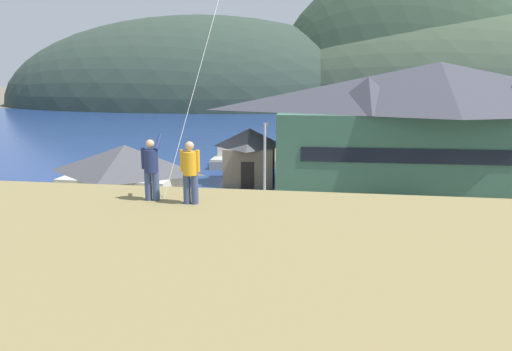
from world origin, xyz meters
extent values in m
plane|color=#66604C|center=(0.00, 0.00, 0.00)|extent=(600.00, 600.00, 0.00)
cube|color=gray|center=(0.00, 5.00, 0.05)|extent=(40.00, 20.00, 0.10)
cube|color=navy|center=(0.00, 60.00, 0.01)|extent=(360.00, 84.00, 0.03)
ellipsoid|color=#2D3D33|center=(-35.98, 121.08, 0.00)|extent=(119.78, 61.28, 52.09)
ellipsoid|color=#334733|center=(26.57, 120.76, 0.00)|extent=(81.51, 45.03, 81.22)
ellipsoid|color=#3D4C38|center=(38.88, 120.79, 0.00)|extent=(116.87, 61.19, 54.15)
cube|color=#38604C|center=(11.90, 20.71, 3.24)|extent=(25.70, 9.58, 6.49)
cube|color=black|center=(12.03, 16.27, 3.57)|extent=(21.62, 0.76, 1.10)
pyramid|color=#3D3D47|center=(11.90, 20.71, 8.46)|extent=(27.26, 10.51, 3.96)
pyramid|color=#3D3D47|center=(6.22, 18.99, 7.89)|extent=(4.98, 4.98, 2.77)
cube|color=beige|center=(-9.51, 8.52, 1.66)|extent=(6.98, 5.29, 3.33)
pyramid|color=#47474C|center=(-9.51, 8.52, 4.22)|extent=(7.54, 5.82, 1.80)
cube|color=black|center=(-9.57, 5.93, 1.16)|extent=(1.10, 0.08, 2.33)
cube|color=#756B5B|center=(-3.49, 20.96, 1.65)|extent=(4.51, 4.78, 3.30)
pyramid|color=#47474C|center=(-3.49, 20.96, 4.09)|extent=(4.88, 5.25, 1.57)
cube|color=black|center=(-3.33, 18.68, 1.16)|extent=(1.10, 0.14, 2.31)
cube|color=#70604C|center=(-3.61, 31.65, 0.35)|extent=(3.20, 11.09, 0.70)
cube|color=#A8A399|center=(-7.18, 29.70, 0.45)|extent=(2.47, 7.62, 0.90)
cube|color=#B7B2A8|center=(-7.18, 29.70, 0.98)|extent=(2.40, 7.39, 0.16)
cube|color=silver|center=(-7.18, 29.13, 1.61)|extent=(1.72, 2.29, 1.10)
cube|color=silver|center=(-0.19, 33.64, 0.45)|extent=(2.23, 6.82, 0.90)
cube|color=white|center=(-0.19, 33.64, 0.98)|extent=(2.16, 6.61, 0.16)
cube|color=silver|center=(-0.19, 33.13, 1.61)|extent=(1.54, 2.05, 1.10)
cube|color=#9EA3A8|center=(8.12, 1.11, 0.82)|extent=(4.34, 2.16, 0.80)
cube|color=gray|center=(7.97, 1.12, 1.57)|extent=(2.23, 1.78, 0.70)
cube|color=black|center=(7.97, 1.12, 1.54)|extent=(2.28, 1.81, 0.32)
cylinder|color=black|center=(9.40, 0.07, 0.42)|extent=(0.66, 0.28, 0.64)
cylinder|color=black|center=(9.56, 1.90, 0.42)|extent=(0.66, 0.28, 0.64)
cylinder|color=black|center=(6.68, 0.31, 0.42)|extent=(0.66, 0.28, 0.64)
cylinder|color=black|center=(6.84, 2.14, 0.42)|extent=(0.66, 0.28, 0.64)
cube|color=#236633|center=(-8.44, -0.16, 0.82)|extent=(4.31, 2.08, 0.80)
cube|color=#1E562B|center=(-8.59, -0.15, 1.57)|extent=(2.20, 1.74, 0.70)
cube|color=black|center=(-8.59, -0.15, 1.54)|extent=(2.25, 1.77, 0.32)
cylinder|color=black|center=(-7.15, -1.17, 0.42)|extent=(0.65, 0.26, 0.64)
cylinder|color=black|center=(-7.02, 0.66, 0.42)|extent=(0.65, 0.26, 0.64)
cylinder|color=black|center=(-9.87, -0.98, 0.42)|extent=(0.65, 0.26, 0.64)
cylinder|color=black|center=(-9.74, 0.85, 0.42)|extent=(0.65, 0.26, 0.64)
cube|color=slate|center=(6.23, 7.12, 0.82)|extent=(4.27, 1.98, 0.80)
cube|color=#5B5B5F|center=(6.08, 7.11, 1.57)|extent=(2.17, 1.69, 0.70)
cube|color=black|center=(6.08, 7.11, 1.54)|extent=(2.21, 1.72, 0.32)
cylinder|color=black|center=(7.63, 6.26, 0.42)|extent=(0.65, 0.25, 0.64)
cylinder|color=black|center=(7.55, 8.09, 0.42)|extent=(0.65, 0.25, 0.64)
cylinder|color=black|center=(4.90, 6.14, 0.42)|extent=(0.65, 0.25, 0.64)
cylinder|color=black|center=(4.83, 7.97, 0.42)|extent=(0.65, 0.25, 0.64)
cube|color=#236633|center=(-2.57, 0.87, 0.82)|extent=(4.34, 2.16, 0.80)
cube|color=#1E562B|center=(-2.42, 0.88, 1.57)|extent=(2.23, 1.78, 0.70)
cube|color=black|center=(-2.42, 0.88, 1.54)|extent=(2.28, 1.82, 0.32)
cylinder|color=black|center=(-4.01, 1.66, 0.42)|extent=(0.66, 0.28, 0.64)
cylinder|color=black|center=(-3.85, -0.17, 0.42)|extent=(0.66, 0.28, 0.64)
cylinder|color=black|center=(-1.29, 1.90, 0.42)|extent=(0.66, 0.28, 0.64)
cylinder|color=black|center=(-1.13, 0.07, 0.42)|extent=(0.66, 0.28, 0.64)
cube|color=silver|center=(11.40, 6.23, 0.82)|extent=(4.21, 1.81, 0.80)
cube|color=beige|center=(11.55, 6.23, 1.57)|extent=(2.11, 1.61, 0.70)
cube|color=black|center=(11.55, 6.23, 1.54)|extent=(2.15, 1.64, 0.32)
cylinder|color=black|center=(10.04, 7.15, 0.42)|extent=(0.64, 0.22, 0.64)
cylinder|color=black|center=(10.03, 5.32, 0.42)|extent=(0.64, 0.22, 0.64)
cylinder|color=black|center=(12.77, 7.14, 0.42)|extent=(0.64, 0.22, 0.64)
cylinder|color=black|center=(12.76, 5.31, 0.42)|extent=(0.64, 0.22, 0.64)
cylinder|color=black|center=(-15.39, 4.53, 0.42)|extent=(0.66, 0.27, 0.64)
cylinder|color=black|center=(-15.54, 6.36, 0.42)|extent=(0.66, 0.27, 0.64)
cylinder|color=#ADADB2|center=(-0.83, 10.50, 3.24)|extent=(0.16, 0.16, 6.27)
cube|color=#4C4C51|center=(-0.83, 10.85, 6.27)|extent=(0.24, 0.70, 0.20)
cylinder|color=#384770|center=(-1.88, -7.14, 6.43)|extent=(0.20, 0.20, 0.82)
cylinder|color=#384770|center=(-1.66, -7.13, 6.43)|extent=(0.20, 0.20, 0.82)
cylinder|color=navy|center=(-1.77, -7.14, 7.16)|extent=(0.40, 0.40, 0.64)
sphere|color=tan|center=(-1.77, -7.14, 7.64)|extent=(0.24, 0.24, 0.24)
cylinder|color=navy|center=(-1.60, -6.95, 7.66)|extent=(0.14, 0.56, 0.43)
cylinder|color=navy|center=(-1.99, -7.15, 7.23)|extent=(0.11, 0.11, 0.60)
cylinder|color=#384770|center=(-0.70, -7.34, 6.43)|extent=(0.20, 0.20, 0.82)
cylinder|color=#384770|center=(-0.48, -7.34, 6.43)|extent=(0.20, 0.20, 0.82)
cylinder|color=gold|center=(-0.59, -7.34, 7.16)|extent=(0.40, 0.40, 0.64)
sphere|color=tan|center=(-0.59, -7.34, 7.64)|extent=(0.24, 0.24, 0.24)
cylinder|color=gold|center=(-0.81, -7.34, 7.23)|extent=(0.11, 0.11, 0.60)
cylinder|color=gold|center=(-0.37, -7.33, 7.23)|extent=(0.11, 0.11, 0.60)
camera|label=1|loc=(3.05, -19.65, 9.56)|focal=33.36mm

